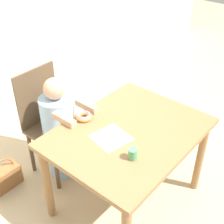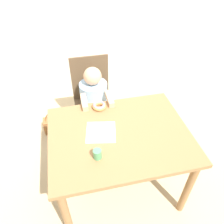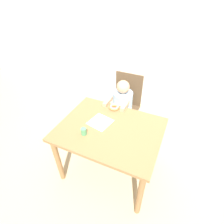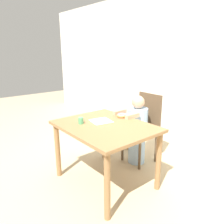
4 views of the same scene
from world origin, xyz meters
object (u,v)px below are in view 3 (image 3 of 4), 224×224
Objects in this scene: cup at (84,131)px; donut at (114,107)px; child_figure at (122,111)px; handbag at (102,113)px; chair at (125,106)px.

donut is at bearing 78.61° from cup.
cup is at bearing -96.98° from child_figure.
cup is (0.36, -1.07, 0.66)m from handbag.
child_figure reaches higher than cup.
donut is 1.67× the size of cup.
handbag is at bearing 164.94° from chair.
child_figure is at bearing 91.18° from donut.
child_figure is 0.40m from donut.
cup is (-0.10, -0.82, 0.29)m from child_figure.
child_figure reaches higher than handbag.
child_figure reaches higher than donut.
child_figure is 0.88m from cup.
child_figure is at bearing 83.02° from cup.
cup is at bearing -101.39° from donut.
child_figure is 0.63m from handbag.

